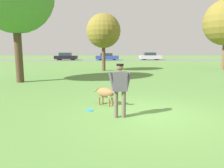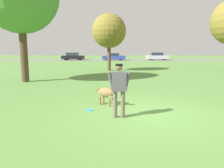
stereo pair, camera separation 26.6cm
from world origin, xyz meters
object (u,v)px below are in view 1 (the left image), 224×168
object	(u,v)px
frisbee	(90,110)
parked_car_black	(66,56)
tree_mid_center	(103,31)
dog	(106,93)
person	(120,86)
parked_car_silver	(150,56)
parked_car_blue	(107,57)

from	to	relation	value
frisbee	parked_car_black	bearing A→B (deg)	102.06
tree_mid_center	frisbee	bearing A→B (deg)	-90.93
dog	tree_mid_center	size ratio (longest dim) A/B	0.17
tree_mid_center	dog	bearing A→B (deg)	-88.46
person	tree_mid_center	xyz separation A→B (m)	(-0.75, 14.01, 2.68)
parked_car_black	frisbee	bearing A→B (deg)	-77.66
dog	parked_car_black	world-z (taller)	parked_car_black
parked_car_silver	parked_car_blue	bearing A→B (deg)	-176.29
person	parked_car_blue	distance (m)	32.91
tree_mid_center	parked_car_black	size ratio (longest dim) A/B	1.30
tree_mid_center	parked_car_silver	bearing A→B (deg)	67.41
dog	frisbee	distance (m)	0.99
parked_car_blue	dog	bearing A→B (deg)	-91.63
dog	parked_car_silver	xyz separation A→B (m)	(7.75, 32.00, 0.21)
parked_car_blue	parked_car_silver	bearing A→B (deg)	2.03
dog	person	bearing A→B (deg)	-36.73
dog	parked_car_blue	xyz separation A→B (m)	(-0.13, 31.46, 0.17)
frisbee	parked_car_silver	size ratio (longest dim) A/B	0.06
parked_car_black	parked_car_silver	bearing A→B (deg)	1.23
person	dog	distance (m)	1.58
parked_car_silver	frisbee	bearing A→B (deg)	-104.43
dog	frisbee	bearing A→B (deg)	-91.32
dog	parked_car_blue	bearing A→B (deg)	127.48
dog	parked_car_blue	distance (m)	31.47
dog	frisbee	xyz separation A→B (m)	(-0.55, -0.69, -0.44)
parked_car_black	parked_car_silver	size ratio (longest dim) A/B	1.03
person	parked_car_blue	xyz separation A→B (m)	(-0.54, 32.91, -0.33)
frisbee	tree_mid_center	xyz separation A→B (m)	(0.22, 13.26, 3.62)
frisbee	parked_car_silver	world-z (taller)	parked_car_silver
frisbee	parked_car_blue	size ratio (longest dim) A/B	0.06
person	dog	world-z (taller)	person
dog	tree_mid_center	xyz separation A→B (m)	(-0.34, 12.56, 3.18)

